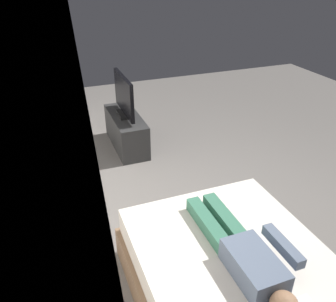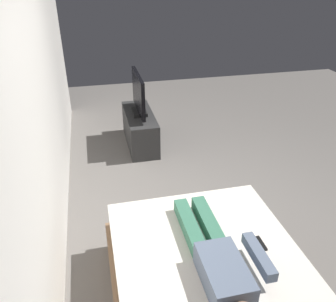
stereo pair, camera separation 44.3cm
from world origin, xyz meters
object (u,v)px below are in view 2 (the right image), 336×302
at_px(bed, 214,298).
at_px(person, 219,260).
at_px(remote, 261,243).
at_px(tv_stand, 140,129).
at_px(tv, 138,95).

height_order(bed, person, person).
relative_size(remote, tv_stand, 0.14).
relative_size(person, tv, 1.43).
height_order(bed, remote, remote).
bearing_deg(tv, person, -178.17).
bearing_deg(tv_stand, tv, 0.00).
height_order(bed, tv_stand, bed).
bearing_deg(remote, tv_stand, 9.86).
distance_m(remote, tv, 2.94).
distance_m(bed, remote, 0.54).
height_order(remote, tv_stand, remote).
bearing_deg(tv, tv_stand, 0.00).
relative_size(bed, remote, 13.14).
xyz_separation_m(person, remote, (0.15, -0.40, -0.07)).
bearing_deg(tv_stand, person, -178.17).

